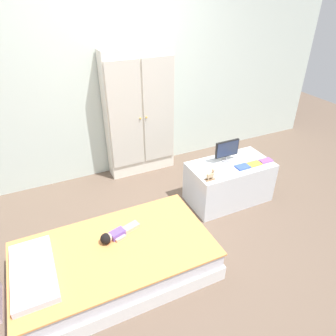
{
  "coord_description": "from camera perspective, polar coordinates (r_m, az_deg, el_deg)",
  "views": [
    {
      "loc": [
        -0.98,
        -2.07,
        2.24
      ],
      "look_at": [
        0.16,
        0.36,
        0.61
      ],
      "focal_mm": 32.54,
      "sensor_mm": 36.0,
      "label": 1
    }
  ],
  "objects": [
    {
      "name": "ground_plane",
      "position": [
        3.21,
        0.2,
        -13.2
      ],
      "size": [
        10.0,
        10.0,
        0.02
      ],
      "primitive_type": "cube",
      "color": "brown"
    },
    {
      "name": "back_wall",
      "position": [
        3.87,
        -10.27,
        17.59
      ],
      "size": [
        6.4,
        0.05,
        2.7
      ],
      "primitive_type": "cube",
      "color": "silver",
      "rests_on": "ground_plane"
    },
    {
      "name": "bed",
      "position": [
        2.84,
        -9.75,
        -16.78
      ],
      "size": [
        1.69,
        0.94,
        0.31
      ],
      "color": "white",
      "rests_on": "ground_plane"
    },
    {
      "name": "pillow",
      "position": [
        2.69,
        -23.95,
        -17.38
      ],
      "size": [
        0.32,
        0.68,
        0.06
      ],
      "primitive_type": "cube",
      "color": "silver",
      "rests_on": "bed"
    },
    {
      "name": "doll",
      "position": [
        2.78,
        -10.24,
        -12.34
      ],
      "size": [
        0.39,
        0.18,
        0.1
      ],
      "color": "#6B4CB2",
      "rests_on": "bed"
    },
    {
      "name": "wardrobe",
      "position": [
        3.95,
        -5.38,
        10.04
      ],
      "size": [
        0.88,
        0.28,
        1.62
      ],
      "color": "white",
      "rests_on": "ground_plane"
    },
    {
      "name": "tv_stand",
      "position": [
        3.65,
        11.31,
        -2.57
      ],
      "size": [
        0.95,
        0.52,
        0.49
      ],
      "primitive_type": "cube",
      "color": "silver",
      "rests_on": "ground_plane"
    },
    {
      "name": "tv_monitor",
      "position": [
        3.5,
        11.0,
        3.43
      ],
      "size": [
        0.3,
        0.1,
        0.25
      ],
      "color": "#99999E",
      "rests_on": "tv_stand"
    },
    {
      "name": "rocking_horse_toy",
      "position": [
        3.17,
        8.07,
        -1.21
      ],
      "size": [
        0.11,
        0.04,
        0.13
      ],
      "color": "#8E6642",
      "rests_on": "tv_stand"
    },
    {
      "name": "book_blue",
      "position": [
        3.47,
        13.79,
        0.22
      ],
      "size": [
        0.15,
        0.11,
        0.02
      ],
      "primitive_type": "cube",
      "color": "blue",
      "rests_on": "tv_stand"
    },
    {
      "name": "book_yellow",
      "position": [
        3.57,
        15.85,
        0.77
      ],
      "size": [
        0.15,
        0.1,
        0.01
      ],
      "primitive_type": "cube",
      "color": "gold",
      "rests_on": "tv_stand"
    },
    {
      "name": "book_purple",
      "position": [
        3.67,
        17.85,
        1.34
      ],
      "size": [
        0.15,
        0.09,
        0.02
      ],
      "primitive_type": "cube",
      "color": "#8E51B2",
      "rests_on": "tv_stand"
    }
  ]
}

